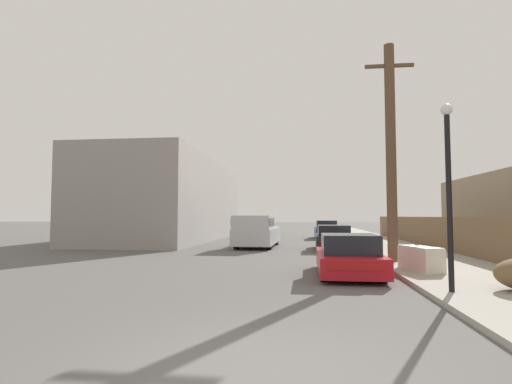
{
  "coord_description": "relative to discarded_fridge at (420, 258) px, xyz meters",
  "views": [
    {
      "loc": [
        0.48,
        -4.54,
        1.79
      ],
      "look_at": [
        -1.43,
        11.67,
        2.76
      ],
      "focal_mm": 28.0,
      "sensor_mm": 36.0,
      "label": 1
    }
  ],
  "objects": [
    {
      "name": "building_left_block",
      "position": [
        -13.44,
        16.61,
        2.45
      ],
      "size": [
        7.0,
        19.06,
        5.87
      ],
      "primitive_type": "cube",
      "color": "gray",
      "rests_on": "ground"
    },
    {
      "name": "sidewalk_curb",
      "position": [
        1.26,
        15.25,
        -0.43
      ],
      "size": [
        4.2,
        63.0,
        0.12
      ],
      "primitive_type": "cube",
      "color": "#9E998E",
      "rests_on": "ground"
    },
    {
      "name": "utility_pole",
      "position": [
        -0.27,
        2.53,
        3.79
      ],
      "size": [
        1.8,
        0.38,
        8.18
      ],
      "color": "brown",
      "rests_on": "sidewalk_curb"
    },
    {
      "name": "ground_plane",
      "position": [
        -4.04,
        -8.25,
        -0.49
      ],
      "size": [
        220.0,
        220.0,
        0.0
      ],
      "primitive_type": "plane",
      "color": "#595654"
    },
    {
      "name": "discarded_fridge",
      "position": [
        0.0,
        0.0,
        0.0
      ],
      "size": [
        1.03,
        1.75,
        0.76
      ],
      "rotation": [
        0.0,
        0.0,
        0.26
      ],
      "color": "silver",
      "rests_on": "sidewalk_curb"
    },
    {
      "name": "parked_sports_car_red",
      "position": [
        -2.21,
        -0.51,
        0.08
      ],
      "size": [
        1.85,
        4.06,
        1.24
      ],
      "rotation": [
        0.0,
        0.0,
        -0.01
      ],
      "color": "red",
      "rests_on": "ground"
    },
    {
      "name": "car_parked_mid",
      "position": [
        -1.98,
        8.66,
        0.12
      ],
      "size": [
        1.91,
        4.17,
        1.3
      ],
      "rotation": [
        0.0,
        0.0,
        -0.02
      ],
      "color": "black",
      "rests_on": "ground"
    },
    {
      "name": "pickup_truck",
      "position": [
        -6.19,
        9.69,
        0.42
      ],
      "size": [
        2.27,
        5.69,
        1.8
      ],
      "rotation": [
        0.0,
        0.0,
        3.11
      ],
      "color": "silver",
      "rests_on": "ground"
    },
    {
      "name": "street_lamp",
      "position": [
        -0.32,
        -3.49,
        2.1
      ],
      "size": [
        0.26,
        0.26,
        4.19
      ],
      "color": "black",
      "rests_on": "sidewalk_curb"
    },
    {
      "name": "car_parked_far",
      "position": [
        -1.76,
        19.18,
        0.18
      ],
      "size": [
        1.74,
        4.72,
        1.42
      ],
      "rotation": [
        0.0,
        0.0,
        -0.0
      ],
      "color": "#2D478C",
      "rests_on": "ground"
    },
    {
      "name": "wooden_fence",
      "position": [
        3.21,
        6.77,
        0.44
      ],
      "size": [
        0.08,
        33.24,
        1.61
      ],
      "primitive_type": "cube",
      "color": "brown",
      "rests_on": "sidewalk_curb"
    }
  ]
}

